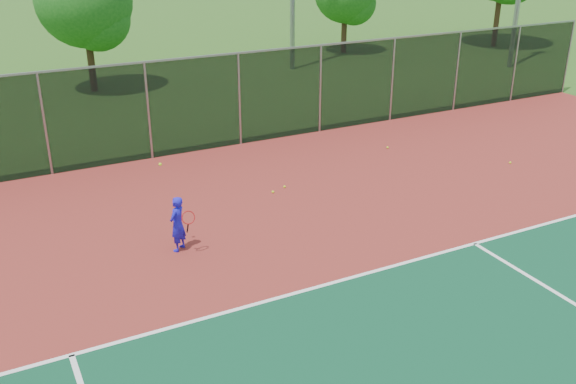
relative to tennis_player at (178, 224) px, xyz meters
name	(u,v)px	position (x,y,z in m)	size (l,w,h in m)	color
ground	(504,339)	(4.14, -5.82, -0.67)	(120.00, 120.00, 0.00)	#285317
court_apron	(433,286)	(4.14, -3.82, -0.66)	(30.00, 20.00, 0.02)	maroon
fence_back	(239,98)	(4.14, 6.18, 0.89)	(30.00, 0.06, 3.03)	black
tennis_player	(178,224)	(0.00, 0.00, 0.00)	(0.59, 0.68, 2.11)	#1C16D4
practice_ball_0	(510,163)	(10.73, 0.71, -0.62)	(0.07, 0.07, 0.07)	#CAF01B
practice_ball_1	(285,187)	(3.74, 2.14, -0.62)	(0.07, 0.07, 0.07)	#CAF01B
practice_ball_2	(388,147)	(8.21, 3.56, -0.62)	(0.07, 0.07, 0.07)	#CAF01B
practice_ball_4	(273,192)	(3.29, 1.96, -0.62)	(0.07, 0.07, 0.07)	#CAF01B
tree_back_left	(87,4)	(1.38, 15.54, 2.99)	(3.97, 3.97, 5.83)	#331F12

